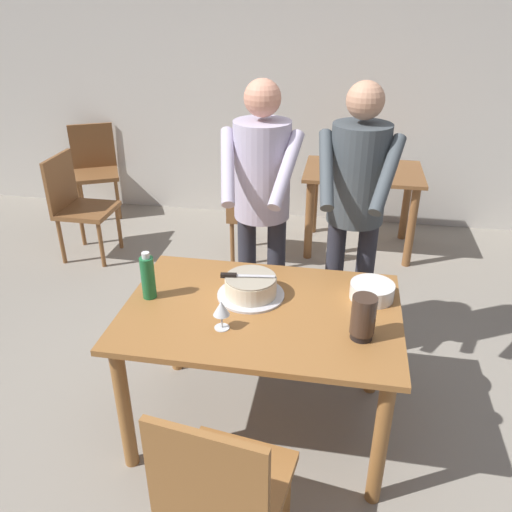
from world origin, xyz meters
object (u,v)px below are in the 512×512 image
main_dining_table (261,329)px  plate_stack (372,291)px  wine_glass_near (221,309)px  background_chair_1 (256,210)px  background_chair_0 (78,203)px  background_chair_2 (95,167)px  background_table (362,188)px  chair_near_side (222,489)px  cake_on_platter (251,287)px  water_bottle (148,277)px  cake_knife (236,276)px  person_cutting_cake (262,196)px  hurricane_lamp (363,317)px  person_standing_beside (356,200)px

main_dining_table → plate_stack: bearing=20.3°
wine_glass_near → background_chair_1: 2.08m
background_chair_0 → background_chair_2: 1.01m
background_chair_1 → background_table: bearing=27.3°
main_dining_table → background_chair_1: 1.89m
plate_stack → chair_near_side: (-0.53, -1.02, -0.30)m
cake_on_platter → water_bottle: (-0.50, -0.10, 0.06)m
cake_knife → person_cutting_cake: size_ratio=0.16×
plate_stack → background_chair_0: 2.87m
wine_glass_near → background_chair_2: size_ratio=0.16×
wine_glass_near → hurricane_lamp: hurricane_lamp is taller
background_table → background_chair_2: (-2.69, 0.40, -0.09)m
water_bottle → background_chair_0: water_bottle is taller
background_table → chair_near_side: bearing=-99.3°
main_dining_table → background_table: main_dining_table is taller
cake_on_platter → wine_glass_near: wine_glass_near is taller
background_chair_0 → water_bottle: bearing=-52.6°
chair_near_side → background_chair_1: same height
person_cutting_cake → chair_near_side: (0.10, -1.49, -0.58)m
plate_stack → background_chair_1: 1.90m
water_bottle → background_chair_1: size_ratio=0.28×
cake_knife → person_standing_beside: 0.84m
wine_glass_near → background_chair_2: 3.54m
chair_near_side → background_chair_2: same height
person_cutting_cake → background_chair_2: size_ratio=1.91×
plate_stack → hurricane_lamp: (-0.05, -0.35, 0.07)m
person_standing_beside → background_chair_0: size_ratio=1.91×
plate_stack → background_table: (-0.02, 2.10, -0.21)m
person_standing_beside → chair_near_side: person_standing_beside is taller
main_dining_table → background_chair_0: size_ratio=1.49×
chair_near_side → background_chair_0: (-1.88, 2.55, 0.00)m
water_bottle → person_standing_beside: (0.99, 0.68, 0.21)m
cake_knife → background_table: bearing=73.6°
cake_knife → plate_stack: bearing=8.2°
cake_on_platter → plate_stack: bearing=8.3°
hurricane_lamp → background_chair_0: 3.04m
hurricane_lamp → background_chair_1: size_ratio=0.23×
hurricane_lamp → water_bottle: bearing=171.2°
cake_knife → cake_on_platter: bearing=7.5°
plate_stack → person_standing_beside: bearing=102.3°
water_bottle → chair_near_side: size_ratio=0.28×
chair_near_side → background_chair_2: (-2.18, 3.52, 0.00)m
person_standing_beside → main_dining_table: bearing=-121.2°
cake_on_platter → background_chair_2: size_ratio=0.38×
hurricane_lamp → background_chair_1: bearing=112.6°
hurricane_lamp → person_standing_beside: bearing=93.8°
person_standing_beside → background_chair_1: person_standing_beside is taller
wine_glass_near → background_chair_1: (-0.21, 2.04, -0.36)m
main_dining_table → background_chair_2: background_chair_2 is taller
wine_glass_near → background_chair_2: (-2.03, 2.88, -0.36)m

